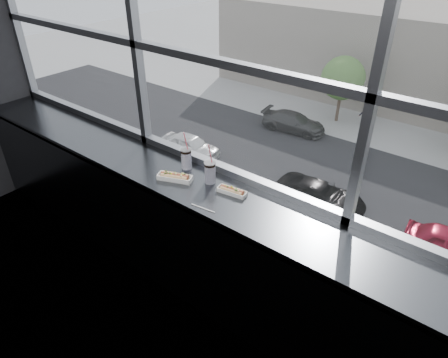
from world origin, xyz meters
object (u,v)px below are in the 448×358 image
Objects in this scene: loose_straw at (203,208)px; car_near_b at (320,192)px; tree_left at (343,78)px; hotdog_tray_right at (232,191)px; hotdog_tray_left at (175,177)px; soda_cup_left at (186,158)px; wrapper at (173,175)px; soda_cup_right at (210,171)px; pedestrian_a at (367,112)px; car_far_a at (294,119)px; car_near_a at (190,142)px.

loose_straw is 0.03× the size of car_near_b.
loose_straw is 31.39m from tree_left.
loose_straw is at bearing -107.44° from hotdog_tray_right.
tree_left is at bearing 87.08° from hotdog_tray_left.
soda_cup_left is at bearing -71.08° from tree_left.
hotdog_tray_left is 0.06m from wrapper.
soda_cup_right is 20.44m from car_near_b.
soda_cup_left reaches higher than wrapper.
hotdog_tray_right is 0.70× the size of soda_cup_right.
hotdog_tray_right is at bearing -74.50° from pedestrian_a.
hotdog_tray_left reaches higher than hotdog_tray_right.
hotdog_tray_right is 0.53m from wrapper.
soda_cup_left is at bearing -164.52° from car_near_b.
hotdog_tray_left is at bearing -161.06° from car_far_a.
car_near_b is (-5.73, 16.50, -11.08)m from loose_straw.
car_far_a is at bearing 116.05° from soda_cup_right.
soda_cup_left reaches higher than tree_left.
wrapper is 0.02× the size of car_near_a.
wrapper is at bearing 124.03° from hotdog_tray_left.
car_near_a is (-15.26, 16.14, -11.14)m from soda_cup_left.
wrapper is at bearing -161.12° from car_far_a.
wrapper is at bearing -164.67° from car_near_b.
hotdog_tray_left is 24.98m from car_near_a.
loose_straw is (-0.05, -0.28, -0.02)m from hotdog_tray_right.
car_near_b is at bearing 101.81° from loose_straw.
soda_cup_left is 0.19m from wrapper.
car_near_b is (-5.77, 16.21, -11.10)m from hotdog_tray_right.
hotdog_tray_left reaches higher than wrapper.
hotdog_tray_right is at bearing -5.26° from soda_cup_right.
soda_cup_right is 0.06× the size of car_far_a.
wrapper is at bearing -158.10° from soda_cup_right.
hotdog_tray_right is at bearing -162.92° from car_near_b.
tree_left is (1.88, 4.00, 2.63)m from car_far_a.
car_near_a is at bearing 87.48° from car_near_b.
car_near_b is at bearing 107.84° from wrapper.
soda_cup_right is 0.37m from loose_straw.
wrapper reaches higher than car_far_a.
hotdog_tray_left is 2.84× the size of wrapper.
loose_straw is at bearing -163.37° from car_near_b.
pedestrian_a is (-7.55, 29.07, -11.03)m from hotdog_tray_left.
hotdog_tray_left is 31.12m from tree_left.
soda_cup_right reaches higher than pedestrian_a.
tree_left is at bearing 108.83° from wrapper.
pedestrian_a is at bearing -36.40° from car_near_a.
car_far_a is at bearing 115.53° from soda_cup_left.
soda_cup_right is 31.09m from tree_left.
soda_cup_left is at bearing -75.44° from pedestrian_a.
car_near_a reaches higher than car_far_a.
soda_cup_left is 28.99m from car_far_a.
loose_straw is 0.04× the size of tree_left.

